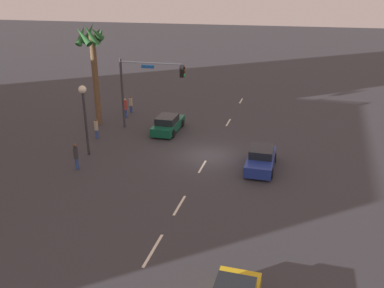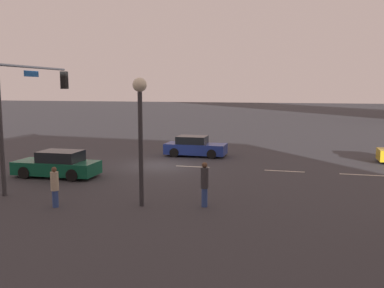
% 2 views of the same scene
% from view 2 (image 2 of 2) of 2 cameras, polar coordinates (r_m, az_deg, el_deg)
% --- Properties ---
extents(ground_plane, '(220.00, 220.00, 0.00)m').
position_cam_2_polar(ground_plane, '(25.51, -4.28, -2.94)').
color(ground_plane, '#333338').
extents(lane_stripe_1, '(2.60, 0.14, 0.01)m').
position_cam_2_polar(lane_stripe_1, '(24.49, 22.78, -3.97)').
color(lane_stripe_1, silver).
rests_on(lane_stripe_1, ground_plane).
extents(lane_stripe_2, '(2.23, 0.14, 0.01)m').
position_cam_2_polar(lane_stripe_2, '(24.22, 12.68, -3.68)').
color(lane_stripe_2, silver).
rests_on(lane_stripe_2, ground_plane).
extents(lane_stripe_3, '(2.08, 0.14, 0.01)m').
position_cam_2_polar(lane_stripe_3, '(24.95, 0.08, -3.15)').
color(lane_stripe_3, silver).
rests_on(lane_stripe_3, ground_plane).
extents(lane_stripe_4, '(2.11, 0.14, 0.01)m').
position_cam_2_polar(lane_stripe_4, '(29.05, -19.45, -2.04)').
color(lane_stripe_4, silver).
rests_on(lane_stripe_4, ground_plane).
extents(car_0, '(4.23, 1.87, 1.40)m').
position_cam_2_polar(car_0, '(28.73, 0.41, -0.40)').
color(car_0, navy).
rests_on(car_0, ground_plane).
extents(car_1, '(4.51, 1.93, 1.41)m').
position_cam_2_polar(car_1, '(23.19, -18.12, -2.77)').
color(car_1, '#0F5138').
rests_on(car_1, ground_plane).
extents(traffic_signal, '(0.32, 5.69, 5.98)m').
position_cam_2_polar(traffic_signal, '(21.17, -21.85, 5.52)').
color(traffic_signal, '#38383D').
rests_on(traffic_signal, ground_plane).
extents(streetlamp, '(0.56, 0.56, 5.14)m').
position_cam_2_polar(streetlamp, '(16.35, -7.19, 4.02)').
color(streetlamp, '#2D2D33').
rests_on(streetlamp, ground_plane).
extents(pedestrian_1, '(0.44, 0.44, 1.82)m').
position_cam_2_polar(pedestrian_1, '(16.49, 1.75, -5.43)').
color(pedestrian_1, '#2D478C').
rests_on(pedestrian_1, ground_plane).
extents(pedestrian_2, '(0.45, 0.45, 1.64)m').
position_cam_2_polar(pedestrian_2, '(17.35, -18.47, -5.53)').
color(pedestrian_2, '#2D478C').
rests_on(pedestrian_2, ground_plane).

